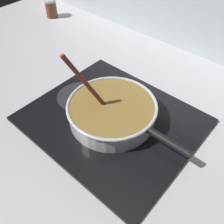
{
  "coord_description": "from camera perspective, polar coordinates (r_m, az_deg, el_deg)",
  "views": [
    {
      "loc": [
        0.34,
        -0.23,
        0.63
      ],
      "look_at": [
        -0.04,
        0.2,
        0.04
      ],
      "focal_mm": 39.19,
      "sensor_mm": 36.0,
      "label": 1
    }
  ],
  "objects": [
    {
      "name": "burner_ring",
      "position": [
        0.84,
        0.0,
        -1.33
      ],
      "size": [
        0.18,
        0.18,
        0.01
      ],
      "primitive_type": "torus",
      "color": "#592D0C",
      "rests_on": "hob_plate"
    },
    {
      "name": "ground",
      "position": [
        0.77,
        -8.09,
        -12.85
      ],
      "size": [
        2.4,
        1.6,
        0.04
      ],
      "primitive_type": "cube",
      "color": "#B7B7BC"
    },
    {
      "name": "hob_plate",
      "position": [
        0.85,
        0.0,
        -1.79
      ],
      "size": [
        0.56,
        0.48,
        0.01
      ],
      "primitive_type": "cube",
      "color": "black",
      "rests_on": "ground"
    },
    {
      "name": "spare_burner",
      "position": [
        0.93,
        -7.81,
        3.63
      ],
      "size": [
        0.16,
        0.16,
        0.01
      ],
      "primitive_type": "cylinder",
      "color": "#262628",
      "rests_on": "hob_plate"
    },
    {
      "name": "condiment_jar",
      "position": [
        1.56,
        -14.01,
        22.44
      ],
      "size": [
        0.07,
        0.07,
        0.1
      ],
      "color": "brown",
      "rests_on": "ground"
    },
    {
      "name": "cooking_pan",
      "position": [
        0.82,
        0.05,
        0.22
      ],
      "size": [
        0.44,
        0.3,
        0.26
      ],
      "color": "silver",
      "rests_on": "hob_plate"
    }
  ]
}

